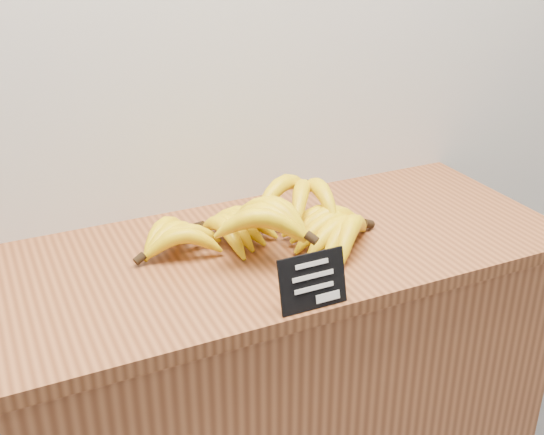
{
  "coord_description": "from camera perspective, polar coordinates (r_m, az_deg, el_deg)",
  "views": [
    {
      "loc": [
        -0.4,
        1.59,
        1.6
      ],
      "look_at": [
        0.12,
        2.7,
        1.02
      ],
      "focal_mm": 45.0,
      "sensor_mm": 36.0,
      "label": 1
    }
  ],
  "objects": [
    {
      "name": "banana_pile",
      "position": [
        1.41,
        0.22,
        -0.39
      ],
      "size": [
        0.52,
        0.33,
        0.13
      ],
      "color": "yellow",
      "rests_on": "counter_top"
    },
    {
      "name": "chalkboard_sign",
      "position": [
        1.21,
        3.44,
        -5.35
      ],
      "size": [
        0.13,
        0.03,
        0.1
      ],
      "primitive_type": "cube",
      "rotation": [
        -0.25,
        0.0,
        0.0
      ],
      "color": "black",
      "rests_on": "counter_top"
    },
    {
      "name": "counter_top",
      "position": [
        1.44,
        -0.84,
        -3.0
      ],
      "size": [
        1.31,
        0.54,
        0.03
      ],
      "primitive_type": "cube",
      "color": "brown",
      "rests_on": "counter"
    },
    {
      "name": "counter",
      "position": [
        1.71,
        -0.74,
        -16.81
      ],
      "size": [
        1.27,
        0.5,
        0.9
      ],
      "primitive_type": "cube",
      "color": "#A35D34",
      "rests_on": "ground"
    }
  ]
}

